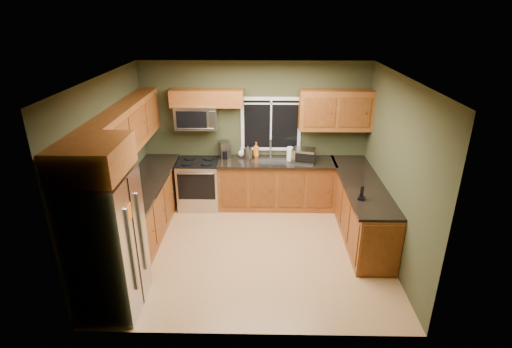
{
  "coord_description": "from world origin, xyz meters",
  "views": [
    {
      "loc": [
        0.16,
        -5.41,
        3.59
      ],
      "look_at": [
        0.05,
        0.35,
        1.15
      ],
      "focal_mm": 28.0,
      "sensor_mm": 36.0,
      "label": 1
    }
  ],
  "objects_px": {
    "coffee_maker": "(225,150)",
    "kettle": "(248,153)",
    "soap_bottle_c": "(242,152)",
    "refrigerator": "(107,244)",
    "cordless_phone": "(362,196)",
    "soap_bottle_b": "(292,153)",
    "toaster_oven": "(304,155)",
    "microwave": "(197,117)",
    "soap_bottle_a": "(256,149)",
    "paper_towel_roll": "(290,154)",
    "range": "(199,184)"
  },
  "relations": [
    {
      "from": "refrigerator",
      "to": "range",
      "type": "relative_size",
      "value": 1.92
    },
    {
      "from": "paper_towel_roll",
      "to": "soap_bottle_a",
      "type": "height_order",
      "value": "paper_towel_roll"
    },
    {
      "from": "range",
      "to": "microwave",
      "type": "bearing_deg",
      "value": 90.02
    },
    {
      "from": "paper_towel_roll",
      "to": "soap_bottle_a",
      "type": "bearing_deg",
      "value": 162.62
    },
    {
      "from": "soap_bottle_a",
      "to": "cordless_phone",
      "type": "bearing_deg",
      "value": -48.36
    },
    {
      "from": "soap_bottle_a",
      "to": "soap_bottle_c",
      "type": "distance_m",
      "value": 0.28
    },
    {
      "from": "range",
      "to": "refrigerator",
      "type": "bearing_deg",
      "value": -103.97
    },
    {
      "from": "coffee_maker",
      "to": "refrigerator",
      "type": "bearing_deg",
      "value": -111.81
    },
    {
      "from": "soap_bottle_a",
      "to": "soap_bottle_b",
      "type": "bearing_deg",
      "value": -6.74
    },
    {
      "from": "coffee_maker",
      "to": "soap_bottle_b",
      "type": "xyz_separation_m",
      "value": [
        1.26,
        -0.02,
        -0.05
      ]
    },
    {
      "from": "microwave",
      "to": "soap_bottle_a",
      "type": "relative_size",
      "value": 2.69
    },
    {
      "from": "microwave",
      "to": "paper_towel_roll",
      "type": "height_order",
      "value": "microwave"
    },
    {
      "from": "coffee_maker",
      "to": "range",
      "type": "bearing_deg",
      "value": -160.88
    },
    {
      "from": "coffee_maker",
      "to": "microwave",
      "type": "bearing_deg",
      "value": -176.15
    },
    {
      "from": "kettle",
      "to": "paper_towel_roll",
      "type": "xyz_separation_m",
      "value": [
        0.77,
        -0.04,
        0.0
      ]
    },
    {
      "from": "refrigerator",
      "to": "cordless_phone",
      "type": "distance_m",
      "value": 3.57
    },
    {
      "from": "soap_bottle_b",
      "to": "cordless_phone",
      "type": "bearing_deg",
      "value": -61.8
    },
    {
      "from": "soap_bottle_b",
      "to": "paper_towel_roll",
      "type": "bearing_deg",
      "value": -113.38
    },
    {
      "from": "range",
      "to": "microwave",
      "type": "relative_size",
      "value": 1.23
    },
    {
      "from": "refrigerator",
      "to": "soap_bottle_b",
      "type": "height_order",
      "value": "refrigerator"
    },
    {
      "from": "soap_bottle_b",
      "to": "soap_bottle_c",
      "type": "bearing_deg",
      "value": 175.2
    },
    {
      "from": "toaster_oven",
      "to": "soap_bottle_b",
      "type": "bearing_deg",
      "value": 137.25
    },
    {
      "from": "refrigerator",
      "to": "kettle",
      "type": "distance_m",
      "value": 3.28
    },
    {
      "from": "soap_bottle_c",
      "to": "toaster_oven",
      "type": "bearing_deg",
      "value": -12.96
    },
    {
      "from": "refrigerator",
      "to": "soap_bottle_b",
      "type": "relative_size",
      "value": 9.15
    },
    {
      "from": "soap_bottle_a",
      "to": "microwave",
      "type": "bearing_deg",
      "value": -174.99
    },
    {
      "from": "coffee_maker",
      "to": "kettle",
      "type": "bearing_deg",
      "value": -11.45
    },
    {
      "from": "soap_bottle_a",
      "to": "soap_bottle_c",
      "type": "height_order",
      "value": "soap_bottle_a"
    },
    {
      "from": "refrigerator",
      "to": "coffee_maker",
      "type": "height_order",
      "value": "refrigerator"
    },
    {
      "from": "soap_bottle_a",
      "to": "cordless_phone",
      "type": "xyz_separation_m",
      "value": [
        1.59,
        -1.79,
        -0.08
      ]
    },
    {
      "from": "cordless_phone",
      "to": "refrigerator",
      "type": "bearing_deg",
      "value": -160.17
    },
    {
      "from": "toaster_oven",
      "to": "soap_bottle_b",
      "type": "height_order",
      "value": "toaster_oven"
    },
    {
      "from": "coffee_maker",
      "to": "cordless_phone",
      "type": "xyz_separation_m",
      "value": [
        2.18,
        -1.73,
        -0.08
      ]
    },
    {
      "from": "soap_bottle_c",
      "to": "refrigerator",
      "type": "bearing_deg",
      "value": -116.4
    },
    {
      "from": "range",
      "to": "soap_bottle_b",
      "type": "height_order",
      "value": "soap_bottle_b"
    },
    {
      "from": "microwave",
      "to": "cordless_phone",
      "type": "relative_size",
      "value": 3.6
    },
    {
      "from": "microwave",
      "to": "cordless_phone",
      "type": "xyz_separation_m",
      "value": [
        2.67,
        -1.7,
        -0.73
      ]
    },
    {
      "from": "toaster_oven",
      "to": "soap_bottle_b",
      "type": "distance_m",
      "value": 0.27
    },
    {
      "from": "range",
      "to": "coffee_maker",
      "type": "relative_size",
      "value": 3.04
    },
    {
      "from": "coffee_maker",
      "to": "kettle",
      "type": "relative_size",
      "value": 1.13
    },
    {
      "from": "coffee_maker",
      "to": "paper_towel_roll",
      "type": "distance_m",
      "value": 1.22
    },
    {
      "from": "soap_bottle_a",
      "to": "soap_bottle_b",
      "type": "height_order",
      "value": "soap_bottle_a"
    },
    {
      "from": "kettle",
      "to": "cordless_phone",
      "type": "xyz_separation_m",
      "value": [
        1.74,
        -1.64,
        -0.06
      ]
    },
    {
      "from": "toaster_oven",
      "to": "coffee_maker",
      "type": "relative_size",
      "value": 1.52
    },
    {
      "from": "kettle",
      "to": "soap_bottle_a",
      "type": "bearing_deg",
      "value": 45.24
    },
    {
      "from": "refrigerator",
      "to": "coffee_maker",
      "type": "xyz_separation_m",
      "value": [
        1.18,
        2.94,
        0.18
      ]
    },
    {
      "from": "soap_bottle_b",
      "to": "soap_bottle_c",
      "type": "height_order",
      "value": "soap_bottle_b"
    },
    {
      "from": "toaster_oven",
      "to": "paper_towel_roll",
      "type": "relative_size",
      "value": 1.63
    },
    {
      "from": "coffee_maker",
      "to": "soap_bottle_b",
      "type": "height_order",
      "value": "coffee_maker"
    },
    {
      "from": "toaster_oven",
      "to": "coffee_maker",
      "type": "height_order",
      "value": "coffee_maker"
    }
  ]
}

